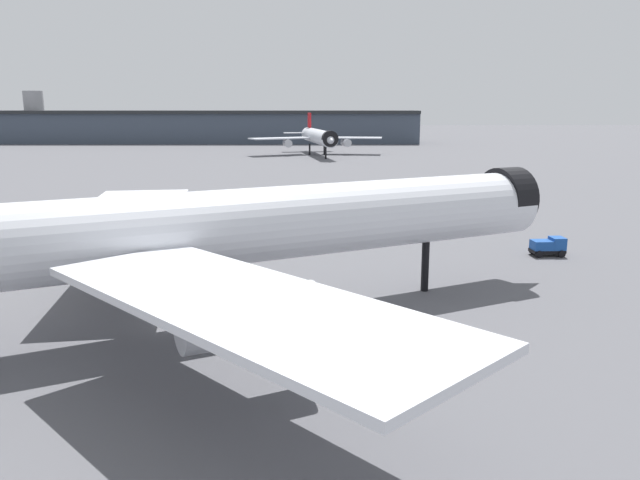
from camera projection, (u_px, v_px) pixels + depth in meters
The scene contains 5 objects.
ground at pixel (181, 320), 42.51m from camera, with size 900.00×900.00×0.00m, color #56565B.
airliner_near_gate at pixel (222, 230), 40.73m from camera, with size 53.46×48.09×14.63m.
airliner_far_taxiway at pixel (318, 137), 184.87m from camera, with size 41.11×45.39×12.46m.
terminal_building at pixel (195, 126), 248.41m from camera, with size 175.84×29.96×20.49m.
baggage_tug_wing at pixel (549, 246), 60.68m from camera, with size 3.24×1.96×1.85m.
Camera 1 is at (7.94, -40.73, 14.40)m, focal length 34.68 mm.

